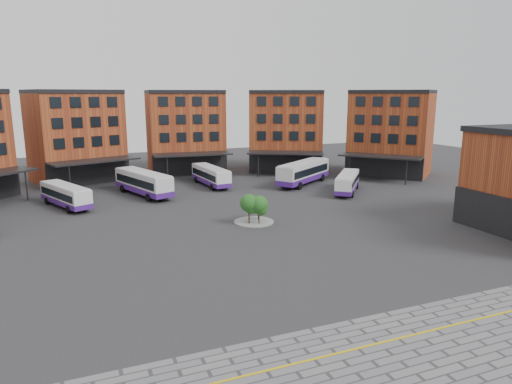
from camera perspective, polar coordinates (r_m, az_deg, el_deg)
name	(u,v)px	position (r m, az deg, el deg)	size (l,w,h in m)	color
ground	(284,261)	(39.42, 3.57, -8.54)	(160.00, 160.00, 0.00)	#28282B
yellow_line	(417,334)	(29.81, 19.50, -16.37)	(26.00, 0.15, 0.02)	gold
main_building	(150,138)	(72.63, -13.13, 6.55)	(94.14, 42.48, 14.60)	#9B4721
tree_island	(256,207)	(49.74, -0.05, -1.88)	(4.40, 4.40, 3.38)	gray
bus_b	(66,195)	(61.74, -22.71, -0.36)	(6.14, 10.20, 2.85)	silver
bus_c	(143,183)	(65.46, -13.91, 1.16)	(6.52, 12.26, 3.39)	silver
bus_d	(211,176)	(70.71, -5.68, 2.06)	(3.40, 10.65, 2.95)	white
bus_e	(304,172)	(71.90, 5.97, 2.49)	(11.98, 9.63, 3.55)	silver
bus_f	(347,182)	(66.80, 11.35, 1.21)	(8.14, 9.04, 2.79)	white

